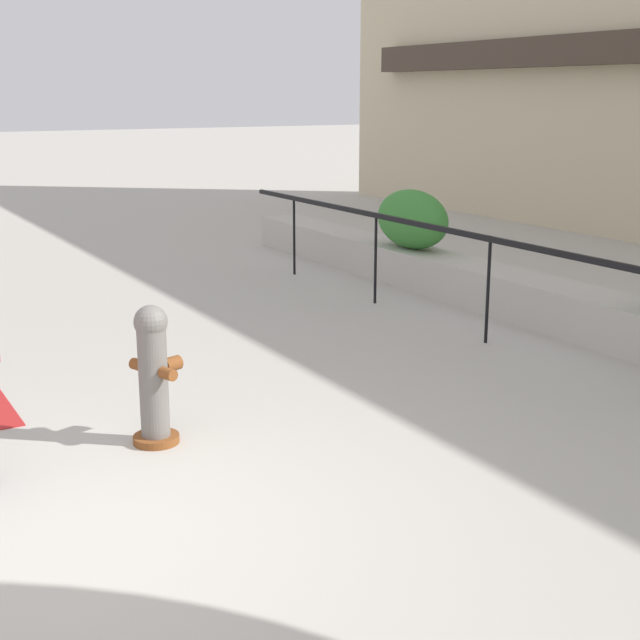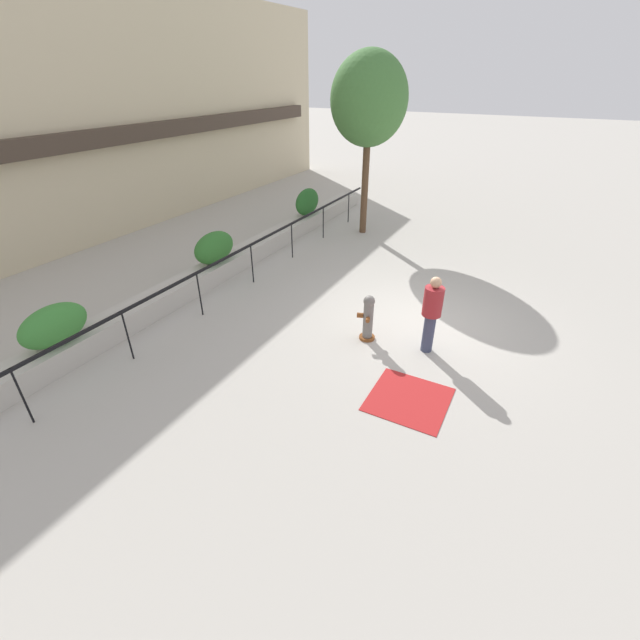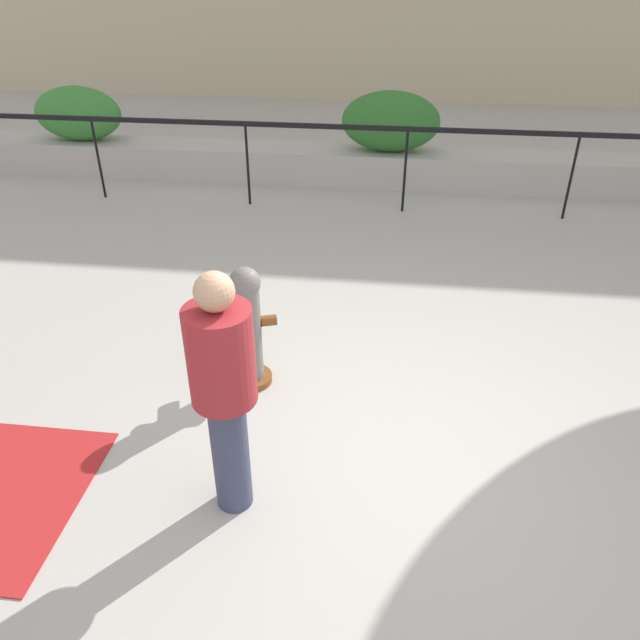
# 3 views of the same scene
# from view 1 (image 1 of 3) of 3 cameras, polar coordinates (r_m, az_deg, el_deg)

# --- Properties ---
(ground_plane) EXTENTS (120.00, 120.00, 0.00)m
(ground_plane) POSITION_cam_1_polar(r_m,az_deg,el_deg) (5.69, -14.51, -13.33)
(ground_plane) COLOR #B2ADA3
(hedge_bush_0) EXTENTS (1.37, 0.67, 0.81)m
(hedge_bush_0) POSITION_cam_1_polar(r_m,az_deg,el_deg) (12.42, 5.92, 6.43)
(hedge_bush_0) COLOR #387F33
(hedge_bush_0) RESTS_ON planter_wall_low
(fire_hydrant) EXTENTS (0.48, 0.48, 1.08)m
(fire_hydrant) POSITION_cam_1_polar(r_m,az_deg,el_deg) (6.81, -10.60, -3.39)
(fire_hydrant) COLOR brown
(fire_hydrant) RESTS_ON ground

